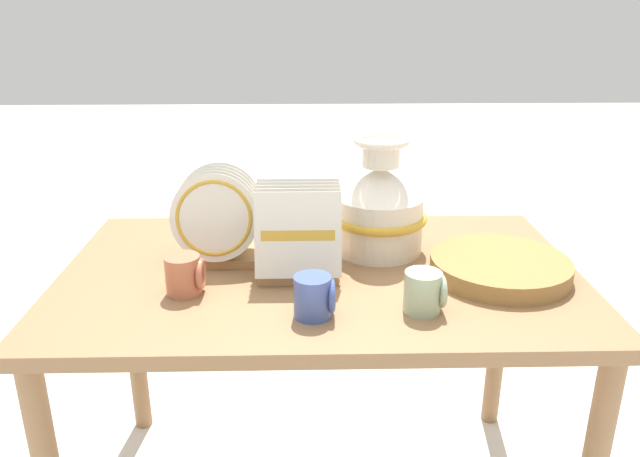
# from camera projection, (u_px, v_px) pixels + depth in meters

# --- Properties ---
(display_table) EXTENTS (1.29, 0.80, 0.73)m
(display_table) POSITION_uv_depth(u_px,v_px,m) (320.00, 301.00, 1.60)
(display_table) COLOR olive
(display_table) RESTS_ON ground_plane
(ceramic_vase) EXTENTS (0.25, 0.25, 0.31)m
(ceramic_vase) POSITION_uv_depth(u_px,v_px,m) (379.00, 206.00, 1.65)
(ceramic_vase) COLOR silver
(ceramic_vase) RESTS_ON display_table
(dish_rack_round_plates) EXTENTS (0.22, 0.16, 0.24)m
(dish_rack_round_plates) POSITION_uv_depth(u_px,v_px,m) (217.00, 222.00, 1.58)
(dish_rack_round_plates) COLOR tan
(dish_rack_round_plates) RESTS_ON display_table
(dish_rack_square_plates) EXTENTS (0.20, 0.16, 0.23)m
(dish_rack_square_plates) POSITION_uv_depth(u_px,v_px,m) (298.00, 240.00, 1.51)
(dish_rack_square_plates) COLOR tan
(dish_rack_square_plates) RESTS_ON display_table
(wicker_charger_stack) EXTENTS (0.34, 0.34, 0.04)m
(wicker_charger_stack) POSITION_uv_depth(u_px,v_px,m) (500.00, 267.00, 1.53)
(wicker_charger_stack) COLOR olive
(wicker_charger_stack) RESTS_ON display_table
(mug_cobalt_glaze) EXTENTS (0.09, 0.08, 0.09)m
(mug_cobalt_glaze) POSITION_uv_depth(u_px,v_px,m) (315.00, 296.00, 1.33)
(mug_cobalt_glaze) COLOR #42569E
(mug_cobalt_glaze) RESTS_ON display_table
(mug_terracotta_glaze) EXTENTS (0.09, 0.08, 0.09)m
(mug_terracotta_glaze) POSITION_uv_depth(u_px,v_px,m) (185.00, 275.00, 1.43)
(mug_terracotta_glaze) COLOR #B76647
(mug_terracotta_glaze) RESTS_ON display_table
(mug_sage_glaze) EXTENTS (0.09, 0.08, 0.09)m
(mug_sage_glaze) POSITION_uv_depth(u_px,v_px,m) (425.00, 292.00, 1.35)
(mug_sage_glaze) COLOR #9EB28E
(mug_sage_glaze) RESTS_ON display_table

